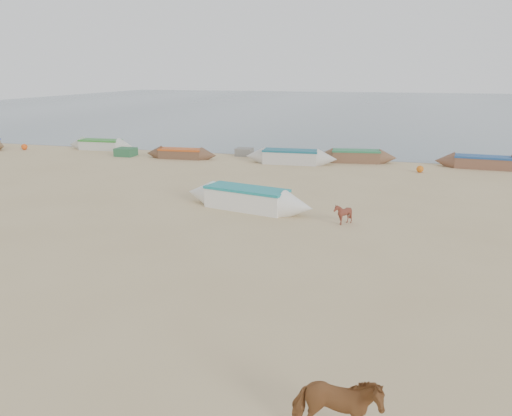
# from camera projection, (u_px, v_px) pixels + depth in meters

# --- Properties ---
(ground) EXTENTS (140.00, 140.00, 0.00)m
(ground) POSITION_uv_depth(u_px,v_px,m) (222.00, 270.00, 16.07)
(ground) COLOR tan
(ground) RESTS_ON ground
(sea) EXTENTS (160.00, 160.00, 0.00)m
(sea) POSITION_uv_depth(u_px,v_px,m) (372.00, 105.00, 92.05)
(sea) COLOR slate
(sea) RESTS_ON ground
(cow_adult) EXTENTS (1.60, 0.83, 1.31)m
(cow_adult) POSITION_uv_depth(u_px,v_px,m) (336.00, 408.00, 8.46)
(cow_adult) COLOR brown
(cow_adult) RESTS_ON ground
(calf_front) EXTENTS (0.92, 0.85, 0.90)m
(calf_front) POSITION_uv_depth(u_px,v_px,m) (343.00, 214.00, 20.69)
(calf_front) COLOR maroon
(calf_front) RESTS_ON ground
(near_canoe) EXTENTS (6.72, 2.81, 1.01)m
(near_canoe) POSITION_uv_depth(u_px,v_px,m) (247.00, 198.00, 22.98)
(near_canoe) COLOR white
(near_canoe) RESTS_ON ground
(waterline_canoes) EXTENTS (58.52, 4.24, 0.97)m
(waterline_canoes) POSITION_uv_depth(u_px,v_px,m) (310.00, 156.00, 34.84)
(waterline_canoes) COLOR brown
(waterline_canoes) RESTS_ON ground
(beach_clutter) EXTENTS (48.46, 3.89, 0.64)m
(beach_clutter) POSITION_uv_depth(u_px,v_px,m) (390.00, 163.00, 32.99)
(beach_clutter) COLOR #2A5F3B
(beach_clutter) RESTS_ON ground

